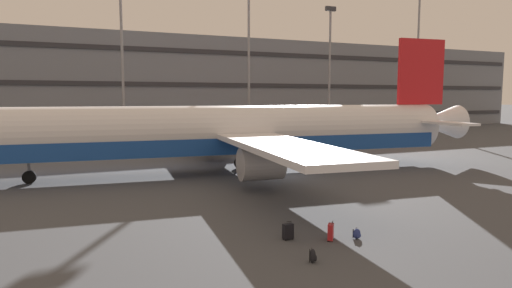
{
  "coord_description": "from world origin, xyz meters",
  "views": [
    {
      "loc": [
        -14.94,
        -29.61,
        5.98
      ],
      "look_at": [
        -3.86,
        -4.14,
        3.0
      ],
      "focal_mm": 30.86,
      "sensor_mm": 36.0,
      "label": 1
    }
  ],
  "objects_px": {
    "backpack_large": "(313,256)",
    "backpack_upright": "(357,234)",
    "suitcase_red": "(288,231)",
    "airliner": "(232,133)",
    "suitcase_scuffed": "(331,232)"
  },
  "relations": [
    {
      "from": "backpack_large",
      "to": "backpack_upright",
      "type": "height_order",
      "value": "backpack_large"
    },
    {
      "from": "suitcase_scuffed",
      "to": "backpack_upright",
      "type": "relative_size",
      "value": 1.71
    },
    {
      "from": "airliner",
      "to": "suitcase_scuffed",
      "type": "bearing_deg",
      "value": -96.75
    },
    {
      "from": "backpack_large",
      "to": "backpack_upright",
      "type": "xyz_separation_m",
      "value": [
        3.11,
        1.6,
        -0.04
      ]
    },
    {
      "from": "airliner",
      "to": "backpack_upright",
      "type": "relative_size",
      "value": 90.18
    },
    {
      "from": "airliner",
      "to": "suitcase_scuffed",
      "type": "distance_m",
      "value": 17.63
    },
    {
      "from": "suitcase_red",
      "to": "backpack_upright",
      "type": "distance_m",
      "value": 2.94
    },
    {
      "from": "suitcase_red",
      "to": "backpack_large",
      "type": "distance_m",
      "value": 2.7
    },
    {
      "from": "suitcase_scuffed",
      "to": "backpack_large",
      "type": "relative_size",
      "value": 1.47
    },
    {
      "from": "suitcase_scuffed",
      "to": "backpack_large",
      "type": "bearing_deg",
      "value": -136.76
    },
    {
      "from": "suitcase_red",
      "to": "suitcase_scuffed",
      "type": "bearing_deg",
      "value": -27.69
    },
    {
      "from": "suitcase_scuffed",
      "to": "backpack_large",
      "type": "distance_m",
      "value": 2.69
    },
    {
      "from": "suitcase_scuffed",
      "to": "suitcase_red",
      "type": "xyz_separation_m",
      "value": [
        -1.57,
        0.83,
        -0.01
      ]
    },
    {
      "from": "suitcase_red",
      "to": "airliner",
      "type": "bearing_deg",
      "value": 77.59
    },
    {
      "from": "backpack_large",
      "to": "backpack_upright",
      "type": "distance_m",
      "value": 3.5
    }
  ]
}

